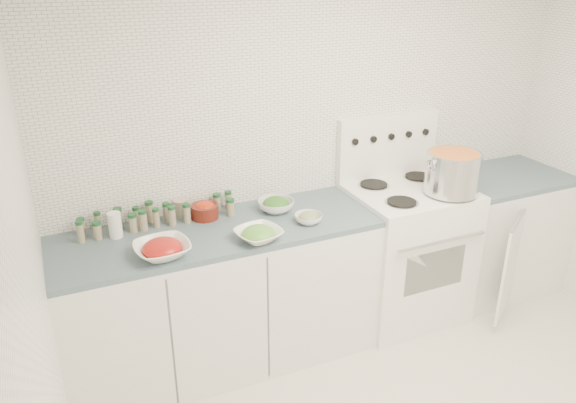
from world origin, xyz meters
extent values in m
cube|color=white|center=(0.00, 1.51, 1.25)|extent=(3.50, 0.02, 2.50)
cube|color=white|center=(-1.76, 0.00, 1.25)|extent=(0.02, 3.00, 2.50)
cube|color=white|center=(-0.82, 1.19, 0.43)|extent=(1.85, 0.62, 0.86)
cube|color=#425A63|center=(-0.82, 1.19, 0.88)|extent=(1.85, 0.62, 0.03)
cube|color=white|center=(0.48, 1.18, 0.46)|extent=(0.76, 0.65, 0.92)
cube|color=black|center=(0.48, 0.86, 0.50)|extent=(0.45, 0.01, 0.28)
cylinder|color=silver|center=(0.48, 0.82, 0.72)|extent=(0.65, 0.02, 0.02)
cube|color=white|center=(0.48, 1.18, 0.93)|extent=(0.76, 0.65, 0.01)
cube|color=white|center=(0.48, 1.47, 1.15)|extent=(0.76, 0.06, 0.43)
cylinder|color=silver|center=(0.30, 1.02, 0.94)|extent=(0.21, 0.21, 0.01)
cylinder|color=black|center=(0.30, 1.02, 0.94)|extent=(0.18, 0.18, 0.01)
cylinder|color=silver|center=(0.66, 1.02, 0.94)|extent=(0.21, 0.21, 0.01)
cylinder|color=black|center=(0.66, 1.02, 0.94)|extent=(0.18, 0.18, 0.01)
cylinder|color=silver|center=(0.30, 1.33, 0.94)|extent=(0.21, 0.21, 0.01)
cylinder|color=black|center=(0.30, 1.33, 0.94)|extent=(0.18, 0.18, 0.01)
cylinder|color=silver|center=(0.66, 1.33, 0.94)|extent=(0.21, 0.21, 0.01)
cylinder|color=black|center=(0.66, 1.33, 0.94)|extent=(0.18, 0.18, 0.01)
cylinder|color=black|center=(0.20, 1.44, 1.22)|extent=(0.04, 0.02, 0.04)
cylinder|color=black|center=(0.34, 1.44, 1.22)|extent=(0.04, 0.02, 0.04)
cylinder|color=black|center=(0.48, 1.44, 1.22)|extent=(0.04, 0.02, 0.04)
cylinder|color=black|center=(0.62, 1.44, 1.22)|extent=(0.04, 0.02, 0.04)
cylinder|color=black|center=(0.76, 1.44, 1.22)|extent=(0.04, 0.02, 0.04)
cube|color=white|center=(1.30, 1.19, 0.43)|extent=(0.89, 0.62, 0.86)
cube|color=#425A63|center=(1.30, 1.19, 0.88)|extent=(0.89, 0.62, 0.03)
cube|color=white|center=(1.04, 0.77, 0.43)|extent=(0.34, 0.24, 0.70)
cylinder|color=silver|center=(0.67, 1.01, 1.08)|extent=(0.34, 0.34, 0.26)
cylinder|color=#C25B1B|center=(0.67, 1.01, 1.19)|extent=(0.31, 0.31, 0.03)
torus|color=silver|center=(0.49, 1.01, 1.16)|extent=(0.01, 0.08, 0.08)
torus|color=silver|center=(0.84, 1.01, 1.16)|extent=(0.01, 0.08, 0.08)
imported|color=white|center=(-1.18, 1.01, 0.93)|extent=(0.31, 0.31, 0.07)
ellipsoid|color=#AD0E15|center=(-1.18, 1.01, 0.95)|extent=(0.20, 0.20, 0.09)
imported|color=white|center=(-0.66, 0.97, 0.93)|extent=(0.30, 0.30, 0.06)
ellipsoid|color=#4D9C33|center=(-0.66, 0.97, 0.94)|extent=(0.18, 0.18, 0.08)
imported|color=white|center=(-0.42, 1.29, 0.93)|extent=(0.26, 0.26, 0.07)
ellipsoid|color=#1C5F1B|center=(-0.42, 1.29, 0.95)|extent=(0.16, 0.16, 0.07)
imported|color=white|center=(-0.32, 1.06, 0.93)|extent=(0.16, 0.16, 0.05)
ellipsoid|color=#2F5120|center=(-0.32, 1.06, 0.94)|extent=(0.12, 0.12, 0.05)
cylinder|color=#53160E|center=(-0.85, 1.37, 0.94)|extent=(0.16, 0.16, 0.08)
ellipsoid|color=#B7270C|center=(-0.85, 1.37, 0.97)|extent=(0.12, 0.12, 0.06)
cylinder|color=white|center=(-1.37, 1.33, 0.97)|extent=(0.09, 0.09, 0.15)
cylinder|color=#B3A897|center=(-0.97, 1.45, 0.95)|extent=(0.09, 0.09, 0.10)
cylinder|color=gray|center=(-1.53, 1.43, 0.94)|extent=(0.04, 0.04, 0.09)
cylinder|color=#134521|center=(-1.53, 1.43, 0.99)|extent=(0.04, 0.04, 0.02)
cylinder|color=gray|center=(-1.44, 1.45, 0.95)|extent=(0.04, 0.04, 0.10)
cylinder|color=#134521|center=(-1.44, 1.45, 1.01)|extent=(0.04, 0.04, 0.02)
cylinder|color=gray|center=(-1.33, 1.43, 0.95)|extent=(0.05, 0.05, 0.11)
cylinder|color=#134521|center=(-1.33, 1.43, 1.02)|extent=(0.05, 0.05, 0.02)
cylinder|color=gray|center=(-1.23, 1.44, 0.95)|extent=(0.04, 0.04, 0.10)
cylinder|color=#134521|center=(-1.23, 1.44, 1.01)|extent=(0.04, 0.04, 0.02)
cylinder|color=gray|center=(-1.15, 1.45, 0.95)|extent=(0.05, 0.05, 0.11)
cylinder|color=#134521|center=(-1.15, 1.45, 1.02)|extent=(0.05, 0.05, 0.02)
cylinder|color=gray|center=(-1.06, 1.43, 0.95)|extent=(0.04, 0.04, 0.09)
cylinder|color=#134521|center=(-1.06, 1.43, 1.00)|extent=(0.04, 0.04, 0.02)
cylinder|color=gray|center=(-0.75, 1.44, 0.95)|extent=(0.05, 0.05, 0.09)
cylinder|color=#134521|center=(-0.75, 1.44, 1.00)|extent=(0.05, 0.05, 0.02)
cylinder|color=gray|center=(-0.68, 1.44, 0.95)|extent=(0.04, 0.04, 0.10)
cylinder|color=#134521|center=(-0.68, 1.44, 1.01)|extent=(0.04, 0.04, 0.02)
cylinder|color=gray|center=(-1.55, 1.34, 0.96)|extent=(0.04, 0.04, 0.11)
cylinder|color=#134521|center=(-1.55, 1.34, 1.02)|extent=(0.04, 0.04, 0.02)
cylinder|color=gray|center=(-1.46, 1.34, 0.94)|extent=(0.05, 0.05, 0.09)
cylinder|color=#134521|center=(-1.46, 1.34, 1.00)|extent=(0.05, 0.05, 0.02)
cylinder|color=gray|center=(-1.27, 1.35, 0.95)|extent=(0.05, 0.05, 0.09)
cylinder|color=#134521|center=(-1.27, 1.35, 1.00)|extent=(0.05, 0.05, 0.02)
cylinder|color=gray|center=(-1.21, 1.35, 0.95)|extent=(0.05, 0.05, 0.11)
cylinder|color=#134521|center=(-1.21, 1.35, 1.02)|extent=(0.05, 0.05, 0.02)
cylinder|color=gray|center=(-1.13, 1.36, 0.95)|extent=(0.04, 0.04, 0.10)
cylinder|color=#134521|center=(-1.13, 1.36, 1.01)|extent=(0.04, 0.04, 0.02)
cylinder|color=gray|center=(-1.05, 1.35, 0.95)|extent=(0.04, 0.04, 0.10)
cylinder|color=#134521|center=(-1.05, 1.35, 1.01)|extent=(0.04, 0.04, 0.02)
cylinder|color=gray|center=(-0.96, 1.35, 0.95)|extent=(0.04, 0.04, 0.10)
cylinder|color=#134521|center=(-0.96, 1.35, 1.01)|extent=(0.04, 0.04, 0.02)
cylinder|color=gray|center=(-0.70, 1.34, 0.95)|extent=(0.05, 0.05, 0.09)
cylinder|color=#134521|center=(-0.70, 1.34, 1.00)|extent=(0.05, 0.05, 0.02)
camera|label=1|loc=(-1.63, -1.59, 2.31)|focal=35.00mm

